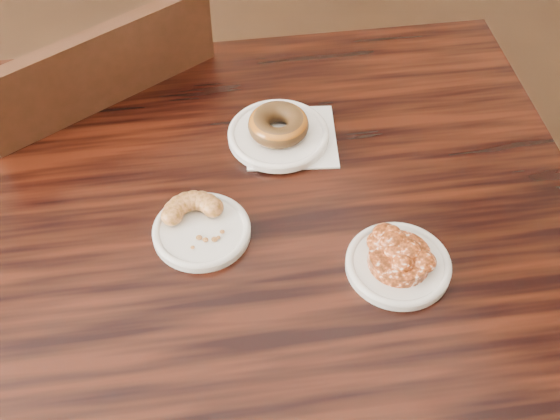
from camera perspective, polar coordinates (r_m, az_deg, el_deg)
name	(u,v)px	position (r m, az deg, el deg)	size (l,w,h in m)	color
floor	(150,412)	(1.79, -10.52, -15.82)	(5.00, 5.00, 0.00)	black
cafe_table	(284,346)	(1.41, 0.31, -10.99)	(0.99, 0.99, 0.75)	black
chair_far	(90,155)	(1.70, -15.18, 4.36)	(0.49, 0.49, 0.90)	black
napkin	(291,137)	(1.24, 0.90, 5.93)	(0.16, 0.16, 0.00)	white
plate_donut	(278,135)	(1.23, -0.13, 6.11)	(0.18, 0.18, 0.01)	white
plate_cruller	(202,231)	(1.10, -6.38, -1.74)	(0.15, 0.15, 0.01)	silver
plate_fritter	(398,265)	(1.06, 9.57, -4.43)	(0.16, 0.16, 0.01)	silver
glazed_donut	(278,125)	(1.21, -0.14, 6.95)	(0.11, 0.11, 0.04)	#8D4714
apple_fritter	(400,256)	(1.05, 9.72, -3.74)	(0.13, 0.13, 0.03)	#401806
cruller_fragment	(201,223)	(1.08, -6.48, -1.02)	(0.11, 0.11, 0.03)	brown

